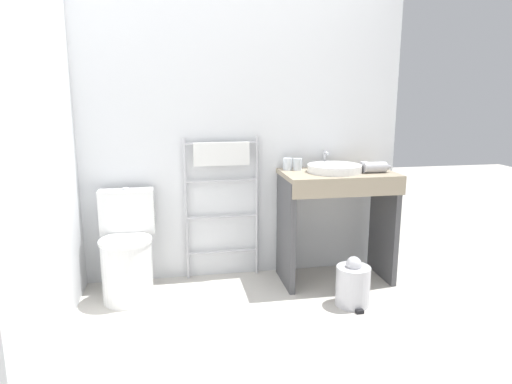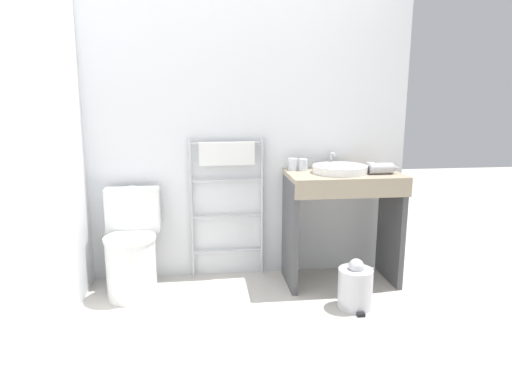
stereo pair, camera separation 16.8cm
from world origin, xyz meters
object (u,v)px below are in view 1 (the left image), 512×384
object	(u,v)px
towel_radiator	(222,177)
trash_bin	(353,284)
hair_dryer	(376,167)
toilet	(127,254)
cup_near_wall	(288,164)
cup_near_edge	(298,164)
sink_basin	(334,168)

from	to	relation	value
towel_radiator	trash_bin	size ratio (longest dim) A/B	3.17
trash_bin	hair_dryer	bearing A→B (deg)	51.57
toilet	cup_near_wall	distance (m)	1.34
toilet	cup_near_edge	distance (m)	1.40
sink_basin	cup_near_edge	world-z (taller)	cup_near_edge
sink_basin	hair_dryer	world-z (taller)	hair_dryer
cup_near_edge	trash_bin	xyz separation A→B (m)	(0.25, -0.57, -0.74)
hair_dryer	toilet	bearing A→B (deg)	178.51
cup_near_wall	trash_bin	size ratio (longest dim) A/B	0.26
toilet	towel_radiator	world-z (taller)	towel_radiator
sink_basin	towel_radiator	bearing A→B (deg)	164.99
towel_radiator	trash_bin	distance (m)	1.23
hair_dryer	trash_bin	distance (m)	0.87
sink_basin	trash_bin	size ratio (longest dim) A/B	1.15
sink_basin	cup_near_edge	bearing A→B (deg)	151.18
toilet	cup_near_wall	world-z (taller)	cup_near_wall
towel_radiator	sink_basin	xyz separation A→B (m)	(0.81, -0.22, 0.08)
sink_basin	toilet	bearing A→B (deg)	-179.21
towel_radiator	hair_dryer	world-z (taller)	towel_radiator
cup_near_wall	hair_dryer	size ratio (longest dim) A/B	0.40
hair_dryer	trash_bin	world-z (taller)	hair_dryer
sink_basin	hair_dryer	bearing A→B (deg)	-13.08
cup_near_edge	hair_dryer	bearing A→B (deg)	-20.65
towel_radiator	cup_near_edge	distance (m)	0.58
cup_near_wall	cup_near_edge	xyz separation A→B (m)	(0.07, -0.02, -0.00)
cup_near_wall	cup_near_edge	size ratio (longest dim) A/B	1.02
sink_basin	trash_bin	distance (m)	0.85
cup_near_wall	trash_bin	world-z (taller)	cup_near_wall
sink_basin	cup_near_edge	xyz separation A→B (m)	(-0.24, 0.13, 0.01)
towel_radiator	hair_dryer	xyz separation A→B (m)	(1.10, -0.28, 0.09)
toilet	trash_bin	world-z (taller)	toilet
trash_bin	sink_basin	bearing A→B (deg)	90.26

